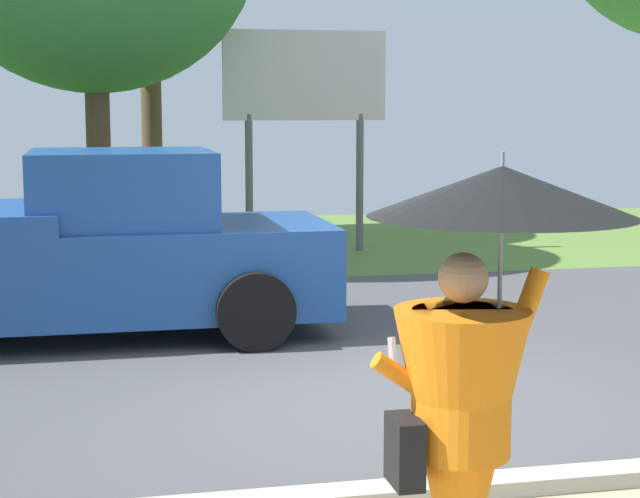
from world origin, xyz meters
The scene contains 4 objects.
ground_plane centered at (0.00, 2.95, -0.05)m, with size 40.00×22.00×0.20m.
monk_pedestrian centered at (-0.65, -3.48, 1.17)m, with size 1.17×1.17×2.13m.
pickup_truck centered at (-2.44, 3.00, 0.87)m, with size 5.20×2.28×1.88m.
roadside_billboard centered at (1.05, 8.52, 2.55)m, with size 2.60×0.12×3.50m.
Camera 1 is at (-2.24, -7.65, 2.32)m, focal length 58.26 mm.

